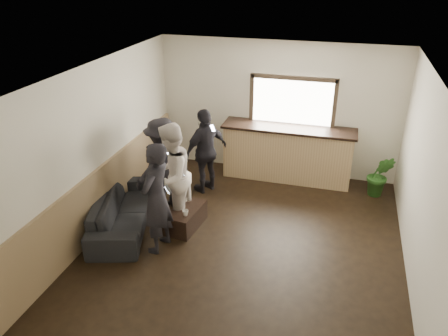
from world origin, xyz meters
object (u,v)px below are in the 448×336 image
(bar_counter, at_px, (288,150))
(sofa, at_px, (122,210))
(cup_b, at_px, (185,213))
(person_a, at_px, (156,198))
(cup_a, at_px, (184,200))
(potted_plant, at_px, (380,176))
(person_b, at_px, (171,176))
(person_d, at_px, (206,151))
(coffee_table, at_px, (186,217))
(person_c, at_px, (163,164))

(bar_counter, bearing_deg, sofa, -132.95)
(cup_b, bearing_deg, person_a, -120.13)
(cup_a, height_order, potted_plant, potted_plant)
(sofa, height_order, person_b, person_b)
(sofa, distance_m, person_d, 2.00)
(person_d, bearing_deg, person_a, 30.04)
(person_a, xyz_separation_m, person_b, (-0.06, 0.74, 0.01))
(cup_a, bearing_deg, bar_counter, 55.42)
(coffee_table, relative_size, person_b, 0.45)
(person_d, bearing_deg, coffee_table, 36.27)
(bar_counter, distance_m, person_d, 1.77)
(cup_b, xyz_separation_m, person_a, (-0.28, -0.48, 0.50))
(potted_plant, bearing_deg, person_b, -149.88)
(person_c, bearing_deg, sofa, 2.48)
(sofa, relative_size, person_a, 1.16)
(cup_a, distance_m, cup_b, 0.45)
(person_b, xyz_separation_m, person_d, (0.18, 1.33, -0.07))
(coffee_table, xyz_separation_m, cup_b, (0.08, -0.21, 0.23))
(cup_a, bearing_deg, potted_plant, 29.36)
(person_b, height_order, person_c, person_b)
(cup_a, height_order, person_a, person_a)
(person_a, bearing_deg, cup_b, 156.94)
(cup_b, xyz_separation_m, potted_plant, (3.16, 2.29, 0.02))
(person_b, bearing_deg, person_c, -144.19)
(coffee_table, relative_size, cup_b, 7.89)
(cup_b, bearing_deg, bar_counter, 63.00)
(bar_counter, xyz_separation_m, coffee_table, (-1.39, -2.36, -0.46))
(cup_b, xyz_separation_m, person_c, (-0.69, 0.77, 0.46))
(bar_counter, xyz_separation_m, cup_a, (-1.49, -2.16, -0.23))
(person_a, relative_size, person_b, 0.99)
(coffee_table, relative_size, person_c, 0.47)
(person_c, relative_size, person_d, 1.02)
(coffee_table, distance_m, cup_b, 0.32)
(person_a, bearing_deg, person_b, -168.45)
(bar_counter, xyz_separation_m, person_a, (-1.59, -3.05, 0.27))
(sofa, bearing_deg, person_c, -45.47)
(sofa, height_order, potted_plant, potted_plant)
(sofa, relative_size, cup_b, 20.28)
(bar_counter, distance_m, person_a, 3.45)
(cup_a, bearing_deg, person_b, -136.10)
(cup_b, distance_m, person_b, 0.66)
(cup_b, relative_size, person_c, 0.06)
(person_a, bearing_deg, potted_plant, 135.89)
(sofa, height_order, person_d, person_d)
(potted_plant, bearing_deg, sofa, -151.36)
(cup_a, xyz_separation_m, cup_b, (0.18, -0.41, -0.00))
(potted_plant, distance_m, person_b, 4.07)
(coffee_table, bearing_deg, cup_a, 115.74)
(coffee_table, distance_m, person_a, 1.02)
(cup_b, height_order, person_d, person_d)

